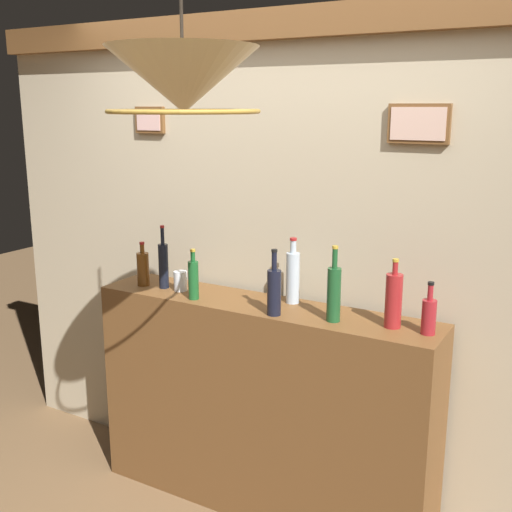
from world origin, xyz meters
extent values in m
cube|color=#BCAD8E|center=(0.00, 1.10, 1.24)|extent=(3.68, 0.08, 2.49)
cube|color=brown|center=(0.00, 1.04, 2.41)|extent=(3.68, 0.10, 0.14)
cube|color=brown|center=(-0.81, 1.05, 1.96)|extent=(0.19, 0.03, 0.14)
cube|color=beige|center=(-0.81, 1.03, 1.96)|extent=(0.16, 0.01, 0.11)
cube|color=brown|center=(0.66, 1.05, 1.96)|extent=(0.27, 0.03, 0.17)
cube|color=beige|center=(0.66, 1.03, 1.96)|extent=(0.24, 0.01, 0.14)
cube|color=brown|center=(0.00, 0.85, 0.55)|extent=(1.77, 0.34, 1.10)
cylinder|color=brown|center=(-0.71, 0.82, 1.19)|extent=(0.06, 0.06, 0.18)
cylinder|color=brown|center=(-0.71, 0.82, 1.30)|extent=(0.02, 0.02, 0.05)
cylinder|color=maroon|center=(-0.71, 0.82, 1.33)|extent=(0.03, 0.03, 0.01)
cylinder|color=#AEBECC|center=(0.12, 0.95, 1.22)|extent=(0.07, 0.07, 0.25)
cylinder|color=#AEBECC|center=(0.12, 0.95, 1.38)|extent=(0.03, 0.03, 0.06)
cylinder|color=maroon|center=(0.12, 0.95, 1.42)|extent=(0.03, 0.03, 0.01)
cylinder|color=#1A4D25|center=(0.40, 0.80, 1.22)|extent=(0.06, 0.06, 0.24)
cylinder|color=#1A4D25|center=(0.40, 0.80, 1.39)|extent=(0.02, 0.02, 0.09)
cylinder|color=#B7932D|center=(0.40, 0.80, 1.44)|extent=(0.03, 0.03, 0.01)
cylinder|color=black|center=(-0.58, 0.83, 1.22)|extent=(0.05, 0.05, 0.24)
cylinder|color=black|center=(-0.58, 0.83, 1.38)|extent=(0.02, 0.02, 0.09)
cylinder|color=maroon|center=(-0.58, 0.83, 1.43)|extent=(0.02, 0.02, 0.01)
cylinder|color=maroon|center=(0.81, 0.84, 1.17)|extent=(0.06, 0.06, 0.15)
cylinder|color=maroon|center=(0.81, 0.84, 1.28)|extent=(0.02, 0.02, 0.07)
cylinder|color=black|center=(0.81, 0.84, 1.32)|extent=(0.03, 0.03, 0.01)
cylinder|color=maroon|center=(0.65, 0.85, 1.22)|extent=(0.07, 0.07, 0.24)
cylinder|color=maroon|center=(0.65, 0.85, 1.37)|extent=(0.02, 0.02, 0.06)
cylinder|color=#B7932D|center=(0.65, 0.85, 1.40)|extent=(0.03, 0.03, 0.01)
cylinder|color=black|center=(0.13, 0.74, 1.21)|extent=(0.06, 0.06, 0.21)
cylinder|color=black|center=(0.13, 0.74, 1.35)|extent=(0.02, 0.02, 0.09)
cylinder|color=black|center=(0.13, 0.74, 1.40)|extent=(0.03, 0.03, 0.01)
cylinder|color=#185425|center=(-0.33, 0.75, 1.20)|extent=(0.05, 0.05, 0.19)
cylinder|color=#185425|center=(-0.33, 0.75, 1.32)|extent=(0.02, 0.02, 0.05)
cylinder|color=#B7932D|center=(-0.33, 0.75, 1.35)|extent=(0.03, 0.03, 0.01)
cylinder|color=silver|center=(-0.48, 0.84, 1.15)|extent=(0.07, 0.07, 0.10)
cone|color=beige|center=(0.10, 0.13, 2.12)|extent=(0.53, 0.53, 0.22)
torus|color=#AD8433|center=(0.10, 0.13, 2.02)|extent=(0.54, 0.54, 0.02)
camera|label=1|loc=(1.44, -1.68, 2.04)|focal=44.13mm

